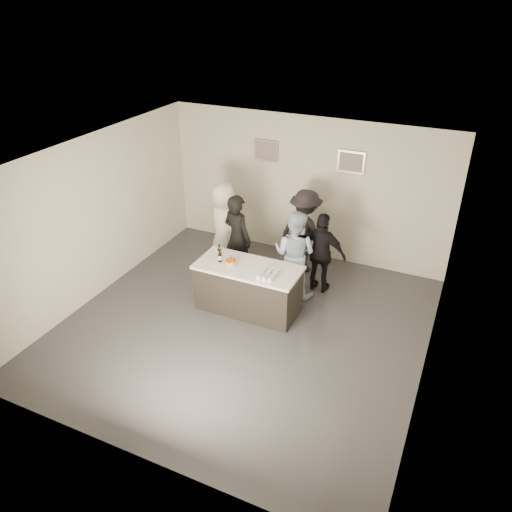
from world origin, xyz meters
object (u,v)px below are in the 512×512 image
object	(u,v)px
bar_counter	(248,288)
cake	(231,263)
person_guest_back	(305,231)
beer_bottle_a	(219,250)
beer_bottle_b	(220,255)
person_main_blue	(295,254)
person_main_black	(237,238)
person_guest_left	(224,225)
person_guest_right	(322,253)

from	to	relation	value
bar_counter	cake	size ratio (longest dim) A/B	8.74
person_guest_back	cake	bearing A→B (deg)	85.30
cake	beer_bottle_a	bearing A→B (deg)	152.25
cake	beer_bottle_b	distance (m)	0.24
person_main_blue	beer_bottle_b	bearing A→B (deg)	43.47
person_main_black	person_guest_back	size ratio (longest dim) A/B	1.03
person_guest_left	person_guest_back	bearing A→B (deg)	-128.19
beer_bottle_b	person_guest_left	size ratio (longest dim) A/B	0.14
beer_bottle_a	person_main_blue	distance (m)	1.40
cake	person_guest_right	xyz separation A→B (m)	(1.28, 1.23, -0.14)
beer_bottle_b	beer_bottle_a	bearing A→B (deg)	121.92
person_guest_left	person_main_blue	bearing A→B (deg)	-159.85
person_guest_left	person_guest_right	world-z (taller)	person_guest_left
cake	person_guest_left	size ratio (longest dim) A/B	0.12
person_main_blue	person_guest_back	world-z (taller)	person_guest_back
bar_counter	person_main_black	world-z (taller)	person_main_black
cake	beer_bottle_b	xyz separation A→B (m)	(-0.22, 0.01, 0.09)
beer_bottle_b	person_guest_back	xyz separation A→B (m)	(0.94, 1.83, -0.16)
beer_bottle_b	cake	bearing A→B (deg)	-3.73
person_main_blue	person_guest_back	bearing A→B (deg)	-78.36
person_main_blue	person_guest_left	bearing A→B (deg)	-11.38
person_guest_left	beer_bottle_a	bearing A→B (deg)	149.15
beer_bottle_a	person_guest_back	distance (m)	1.98
person_main_blue	person_guest_back	distance (m)	0.94
person_main_blue	person_guest_left	world-z (taller)	person_guest_left
person_main_black	person_main_blue	xyz separation A→B (m)	(1.20, -0.03, -0.05)
cake	beer_bottle_b	world-z (taller)	beer_bottle_b
cake	person_main_blue	distance (m)	1.26
beer_bottle_a	beer_bottle_b	world-z (taller)	same
person_guest_right	person_main_blue	bearing A→B (deg)	39.68
bar_counter	beer_bottle_a	xyz separation A→B (m)	(-0.62, 0.10, 0.58)
person_guest_back	beer_bottle_b	bearing A→B (deg)	79.40
person_guest_left	beer_bottle_b	bearing A→B (deg)	150.07
bar_counter	beer_bottle_b	bearing A→B (deg)	-174.39
beer_bottle_a	person_guest_left	distance (m)	1.33
cake	beer_bottle_a	distance (m)	0.37
beer_bottle_a	beer_bottle_b	xyz separation A→B (m)	(0.09, -0.15, 0.00)
person_main_black	person_guest_back	distance (m)	1.39
beer_bottle_a	beer_bottle_b	size ratio (longest dim) A/B	1.00
person_main_blue	person_guest_right	world-z (taller)	person_main_blue
person_guest_back	person_guest_left	bearing A→B (deg)	33.43
cake	person_guest_back	world-z (taller)	person_guest_back
person_guest_right	beer_bottle_b	bearing A→B (deg)	42.44
beer_bottle_a	person_guest_right	xyz separation A→B (m)	(1.59, 1.06, -0.23)
beer_bottle_a	beer_bottle_b	bearing A→B (deg)	-58.08
beer_bottle_b	person_guest_back	size ratio (longest dim) A/B	0.15
beer_bottle_a	person_main_black	bearing A→B (deg)	92.23
bar_counter	person_guest_right	distance (m)	1.56
person_main_black	person_guest_right	world-z (taller)	person_main_black
beer_bottle_b	person_main_blue	xyz separation A→B (m)	(1.07, 0.90, -0.18)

